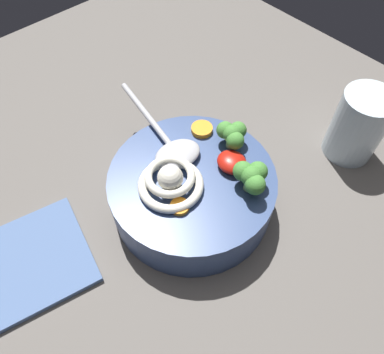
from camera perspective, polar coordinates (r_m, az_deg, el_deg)
name	(u,v)px	position (r cm, az deg, el deg)	size (l,w,h in cm)	color
table_slab	(154,210)	(51.89, -5.80, -5.08)	(99.17, 99.17, 3.12)	#5B5651
soup_bowl	(192,190)	(47.74, 0.00, -2.05)	(20.91, 20.91, 6.07)	#334775
noodle_pile	(170,181)	(43.75, -3.34, -0.59)	(8.67, 8.50, 3.48)	silver
soup_spoon	(171,146)	(47.40, -3.26, 4.77)	(17.53, 6.68, 1.60)	#B7B7BC
chili_sauce_dollop	(232,162)	(45.86, 6.14, 2.28)	(3.85, 3.47, 1.73)	#B2190F
broccoli_floret_rear	(252,176)	(43.10, 9.13, 0.14)	(4.68, 4.03, 3.70)	#7A9E60
broccoli_floret_center	(232,134)	(47.08, 6.22, 6.58)	(4.41, 3.79, 3.49)	#7A9E60
carrot_slice_beside_chili	(202,129)	(49.89, 1.52, 7.35)	(2.86, 2.86, 0.70)	orange
carrot_slice_right	(177,208)	(42.59, -2.28, -4.84)	(2.25, 2.25, 0.58)	orange
drinking_glass	(358,126)	(56.95, 24.16, 7.22)	(7.21, 7.21, 10.35)	silver
folded_napkin	(31,262)	(50.09, -23.52, -11.83)	(12.89, 13.61, 0.80)	#4C6693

